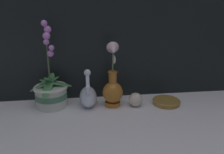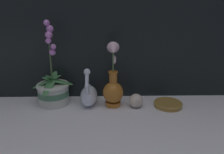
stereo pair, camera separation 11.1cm
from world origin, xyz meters
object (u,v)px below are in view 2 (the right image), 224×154
object	(u,v)px
swan_figurine	(89,94)
blue_vase	(113,87)
orchid_potted_plant	(53,89)
amber_dish	(168,104)
glass_sphere	(136,101)

from	to	relation	value
swan_figurine	blue_vase	distance (m)	0.14
orchid_potted_plant	amber_dish	xyz separation A→B (m)	(0.62, -0.05, -0.07)
amber_dish	blue_vase	bearing A→B (deg)	176.74
glass_sphere	swan_figurine	bearing A→B (deg)	170.24
blue_vase	orchid_potted_plant	bearing A→B (deg)	173.67
blue_vase	amber_dish	xyz separation A→B (m)	(0.29, -0.02, -0.09)
orchid_potted_plant	swan_figurine	world-z (taller)	orchid_potted_plant
swan_figurine	amber_dish	distance (m)	0.43
glass_sphere	amber_dish	distance (m)	0.18
orchid_potted_plant	glass_sphere	world-z (taller)	orchid_potted_plant
swan_figurine	blue_vase	xyz separation A→B (m)	(0.13, -0.02, 0.05)
swan_figurine	glass_sphere	xyz separation A→B (m)	(0.25, -0.04, -0.02)
swan_figurine	glass_sphere	distance (m)	0.26
swan_figurine	amber_dish	xyz separation A→B (m)	(0.43, -0.04, -0.04)
orchid_potted_plant	blue_vase	distance (m)	0.33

